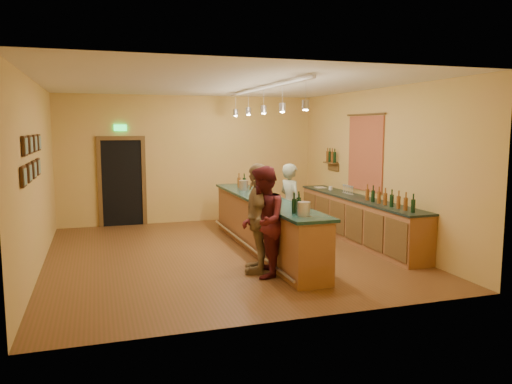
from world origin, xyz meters
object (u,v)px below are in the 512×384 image
object	(u,v)px
bar_stool	(291,212)
customer_b	(258,218)
tasting_bar	(263,220)
customer_a	(263,222)
back_counter	(358,218)
bartender	(290,204)

from	to	relation	value
bar_stool	customer_b	bearing A→B (deg)	-124.81
tasting_bar	customer_a	xyz separation A→B (m)	(-0.55, -1.61, 0.29)
back_counter	customer_a	world-z (taller)	customer_a
back_counter	customer_b	world-z (taller)	customer_b
tasting_bar	customer_a	size ratio (longest dim) A/B	2.84
bartender	tasting_bar	bearing A→B (deg)	101.08
customer_a	customer_b	bearing A→B (deg)	-162.48
tasting_bar	customer_b	bearing A→B (deg)	-112.06
customer_a	tasting_bar	bearing A→B (deg)	178.72
back_counter	bartender	distance (m)	1.54
customer_b	bar_stool	xyz separation A→B (m)	(1.36, 1.96, -0.28)
bar_stool	bartender	bearing A→B (deg)	-112.77
back_counter	customer_b	bearing A→B (deg)	-150.65
bartender	customer_a	world-z (taller)	customer_a
back_counter	bar_stool	distance (m)	1.44
bartender	customer_a	xyz separation A→B (m)	(-1.24, -1.92, 0.06)
back_counter	bar_stool	bearing A→B (deg)	162.74
tasting_bar	bar_stool	world-z (taller)	tasting_bar
customer_b	back_counter	bearing A→B (deg)	138.08
bartender	customer_b	xyz separation A→B (m)	(-1.24, -1.66, 0.07)
bar_stool	back_counter	bearing A→B (deg)	-17.26
tasting_bar	customer_b	size ratio (longest dim) A/B	2.79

